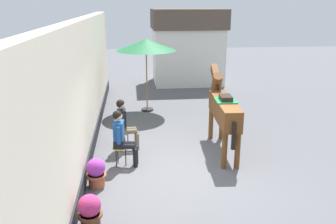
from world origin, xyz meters
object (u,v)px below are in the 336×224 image
object	(u,v)px
flower_planter_middle	(96,172)
seated_visitor_near	(122,135)
flower_planter_near	(90,211)
seated_visitor_far	(124,122)
saddled_horse_center	(223,108)
cafe_parasol	(146,45)

from	to	relation	value
flower_planter_middle	seated_visitor_near	bearing A→B (deg)	61.02
flower_planter_near	seated_visitor_far	bearing A→B (deg)	80.66
flower_planter_near	flower_planter_middle	distance (m)	1.48
saddled_horse_center	flower_planter_near	distance (m)	4.50
flower_planter_near	seated_visitor_near	bearing A→B (deg)	78.13
saddled_horse_center	flower_planter_near	bearing A→B (deg)	-134.98
seated_visitor_far	flower_planter_near	world-z (taller)	seated_visitor_far
saddled_horse_center	flower_planter_middle	xyz separation A→B (m)	(-3.15, -1.65, -0.82)
flower_planter_near	cafe_parasol	distance (m)	7.37
seated_visitor_near	saddled_horse_center	xyz separation A→B (m)	(2.61, 0.68, 0.38)
seated_visitor_near	flower_planter_near	world-z (taller)	seated_visitor_near
seated_visitor_near	flower_planter_middle	bearing A→B (deg)	-118.98
seated_visitor_near	cafe_parasol	xyz separation A→B (m)	(0.81, 4.51, 1.59)
seated_visitor_near	flower_planter_middle	size ratio (longest dim) A/B	2.17
seated_visitor_near	flower_planter_near	xyz separation A→B (m)	(-0.51, -2.45, -0.44)
seated_visitor_near	flower_planter_middle	xyz separation A→B (m)	(-0.54, -0.97, -0.44)
seated_visitor_near	seated_visitor_far	distance (m)	0.98
seated_visitor_far	saddled_horse_center	distance (m)	2.61
seated_visitor_far	flower_planter_near	xyz separation A→B (m)	(-0.56, -3.43, -0.44)
saddled_horse_center	cafe_parasol	bearing A→B (deg)	115.17
flower_planter_near	flower_planter_middle	world-z (taller)	same
flower_planter_middle	seated_visitor_far	bearing A→B (deg)	73.27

